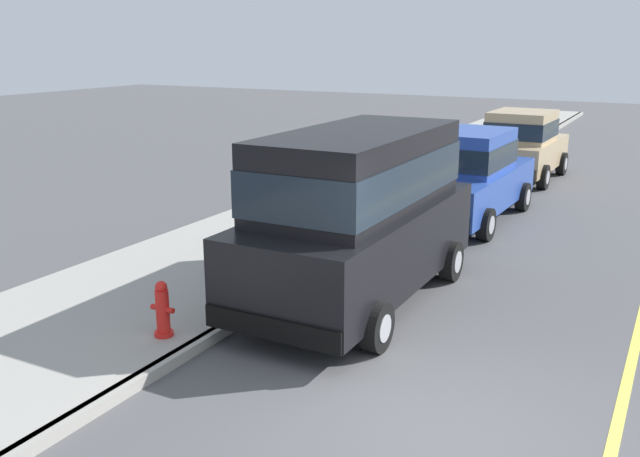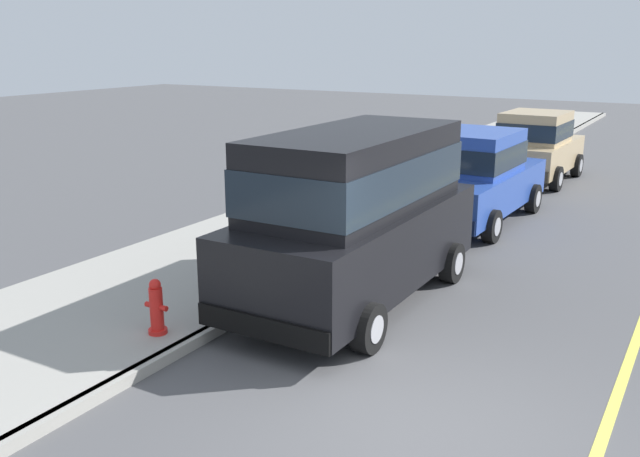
{
  "view_description": "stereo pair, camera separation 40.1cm",
  "coord_description": "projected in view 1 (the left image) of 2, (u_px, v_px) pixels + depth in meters",
  "views": [
    {
      "loc": [
        1.89,
        -5.94,
        3.75
      ],
      "look_at": [
        -3.11,
        3.4,
        0.85
      ],
      "focal_mm": 39.02,
      "sensor_mm": 36.0,
      "label": 1
    },
    {
      "loc": [
        2.24,
        -5.74,
        3.75
      ],
      "look_at": [
        -3.11,
        3.4,
        0.85
      ],
      "focal_mm": 39.02,
      "sensor_mm": 36.0,
      "label": 2
    }
  ],
  "objects": [
    {
      "name": "car_tan_hatchback",
      "position": [
        522.0,
        144.0,
        18.95
      ],
      "size": [
        2.04,
        3.85,
        1.88
      ],
      "color": "tan",
      "rests_on": "ground"
    },
    {
      "name": "curb",
      "position": [
        180.0,
        356.0,
        8.34
      ],
      "size": [
        0.16,
        64.0,
        0.14
      ],
      "primitive_type": "cube",
      "color": "gray",
      "rests_on": "ground"
    },
    {
      "name": "fire_hydrant",
      "position": [
        163.0,
        311.0,
        8.65
      ],
      "size": [
        0.34,
        0.24,
        0.72
      ],
      "color": "red",
      "rests_on": "sidewalk"
    },
    {
      "name": "dog_brown",
      "position": [
        275.0,
        232.0,
        12.34
      ],
      "size": [
        0.65,
        0.48,
        0.49
      ],
      "color": "brown",
      "rests_on": "sidewalk"
    },
    {
      "name": "car_blue_sedan",
      "position": [
        465.0,
        174.0,
        14.68
      ],
      "size": [
        2.14,
        4.65,
        1.92
      ],
      "color": "#28479E",
      "rests_on": "ground"
    },
    {
      "name": "ground_plane",
      "position": [
        434.0,
        429.0,
        6.9
      ],
      "size": [
        80.0,
        80.0,
        0.0
      ],
      "primitive_type": "plane",
      "color": "#4C4C4F"
    },
    {
      "name": "sidewalk",
      "position": [
        72.0,
        328.0,
        9.16
      ],
      "size": [
        3.6,
        64.0,
        0.14
      ],
      "primitive_type": "cube",
      "color": "#99968E",
      "rests_on": "ground"
    },
    {
      "name": "car_black_van",
      "position": [
        359.0,
        208.0,
        9.97
      ],
      "size": [
        2.15,
        4.91,
        2.52
      ],
      "color": "black",
      "rests_on": "ground"
    }
  ]
}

